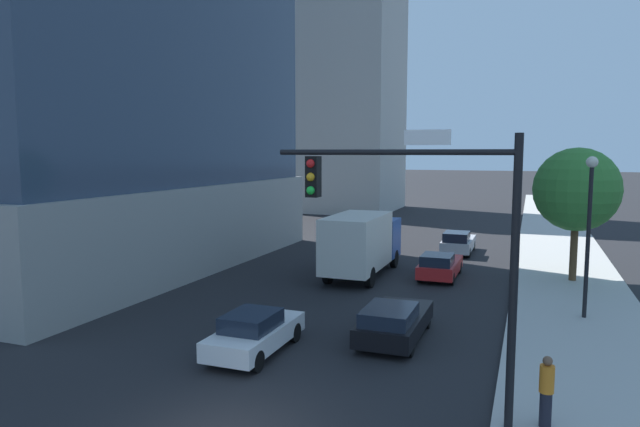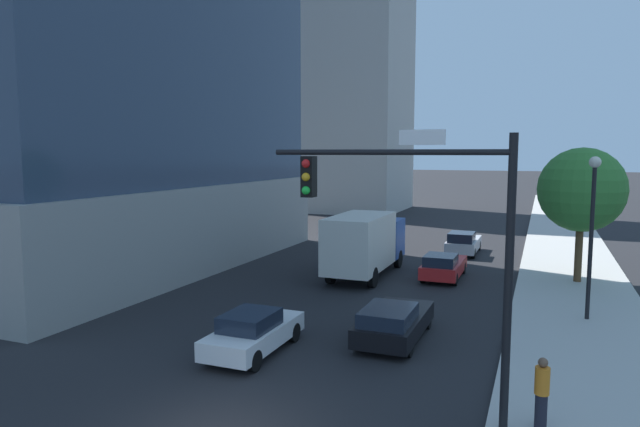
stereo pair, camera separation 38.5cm
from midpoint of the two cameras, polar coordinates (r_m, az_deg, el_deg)
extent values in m
cube|color=#B2AFA8|center=(31.34, 23.68, -6.30)|extent=(5.27, 120.00, 0.15)
cube|color=gray|center=(36.18, -22.64, -0.89)|extent=(17.16, 24.77, 4.81)
cube|color=#B2AFA8|center=(65.19, 2.13, 13.47)|extent=(12.25, 12.33, 29.55)
cube|color=gold|center=(61.12, 4.40, 17.06)|extent=(0.90, 0.90, 36.13)
cylinder|color=black|center=(13.59, 18.41, -6.86)|extent=(0.20, 0.20, 6.90)
cylinder|color=black|center=(13.67, 6.44, 6.25)|extent=(5.85, 0.14, 0.14)
cube|color=black|center=(14.32, -1.46, 3.78)|extent=(0.32, 0.36, 1.05)
sphere|color=red|center=(14.14, -1.76, 5.13)|extent=(0.22, 0.22, 0.22)
sphere|color=orange|center=(14.15, -1.75, 3.75)|extent=(0.22, 0.22, 0.22)
sphere|color=green|center=(14.17, -1.75, 2.38)|extent=(0.22, 0.22, 0.22)
cube|color=white|center=(13.49, 10.11, 7.68)|extent=(1.10, 0.04, 0.36)
cylinder|color=black|center=(23.94, 25.28, -2.75)|extent=(0.16, 0.16, 5.91)
sphere|color=silver|center=(23.68, 25.64, 4.76)|extent=(0.44, 0.44, 0.44)
cylinder|color=brown|center=(30.89, 24.17, -3.47)|extent=(0.36, 0.36, 3.05)
sphere|color=#387F33|center=(30.55, 24.43, 2.26)|extent=(4.18, 4.18, 4.18)
cube|color=black|center=(20.37, 7.16, -11.01)|extent=(1.93, 4.62, 0.64)
cube|color=#19212D|center=(19.33, 6.51, -10.22)|extent=(1.62, 2.30, 0.48)
cylinder|color=black|center=(22.10, 5.95, -10.34)|extent=(0.22, 0.61, 0.61)
cylinder|color=black|center=(21.75, 10.35, -10.69)|extent=(0.22, 0.61, 0.61)
cylinder|color=black|center=(19.23, 3.48, -12.89)|extent=(0.22, 0.61, 0.61)
cylinder|color=black|center=(18.82, 8.57, -13.38)|extent=(0.22, 0.61, 0.61)
cube|color=red|center=(30.30, 11.84, -5.34)|extent=(1.82, 4.43, 0.64)
cube|color=#19212D|center=(29.14, 11.53, -4.64)|extent=(1.53, 1.86, 0.52)
cylinder|color=black|center=(31.94, 10.83, -5.21)|extent=(0.22, 0.62, 0.62)
cylinder|color=black|center=(31.71, 13.69, -5.37)|extent=(0.22, 0.62, 0.62)
cylinder|color=black|center=(29.04, 9.79, -6.35)|extent=(0.22, 0.62, 0.62)
cylinder|color=black|center=(28.79, 12.94, -6.53)|extent=(0.22, 0.62, 0.62)
cube|color=#B7B7BC|center=(37.85, 13.68, -3.02)|extent=(1.82, 4.50, 0.68)
cube|color=#19212D|center=(36.66, 13.49, -2.32)|extent=(1.52, 2.00, 0.58)
cylinder|color=black|center=(39.50, 12.80, -3.05)|extent=(0.22, 0.64, 0.64)
cylinder|color=black|center=(39.31, 15.11, -3.15)|extent=(0.22, 0.64, 0.64)
cylinder|color=black|center=(36.51, 12.12, -3.79)|extent=(0.22, 0.64, 0.64)
cylinder|color=black|center=(36.31, 14.62, -3.91)|extent=(0.22, 0.64, 0.64)
cube|color=silver|center=(18.99, -7.19, -12.24)|extent=(1.77, 4.25, 0.62)
cube|color=#19212D|center=(18.58, -7.63, -10.81)|extent=(1.49, 1.93, 0.53)
cylinder|color=black|center=(20.63, -7.21, -11.48)|extent=(0.22, 0.67, 0.67)
cylinder|color=black|center=(19.98, -3.17, -12.04)|extent=(0.22, 0.67, 0.67)
cylinder|color=black|center=(18.27, -11.59, -13.95)|extent=(0.22, 0.67, 0.67)
cylinder|color=black|center=(17.53, -7.14, -14.75)|extent=(0.22, 0.67, 0.67)
cube|color=#1E4799|center=(32.58, 5.40, -2.42)|extent=(2.49, 2.10, 2.18)
cube|color=silver|center=(28.90, 3.39, -2.92)|extent=(2.49, 5.25, 2.77)
cylinder|color=black|center=(33.08, 3.55, -4.36)|extent=(0.30, 1.02, 1.02)
cylinder|color=black|center=(32.51, 7.25, -4.59)|extent=(0.30, 1.02, 1.02)
cylinder|color=black|center=(28.31, 0.44, -6.17)|extent=(0.30, 1.02, 1.02)
cylinder|color=black|center=(27.64, 4.73, -6.50)|extent=(0.30, 1.02, 1.02)
cylinder|color=black|center=(14.87, 21.32, -18.14)|extent=(0.28, 0.28, 0.84)
cylinder|color=orange|center=(14.58, 21.45, -15.46)|extent=(0.34, 0.34, 0.65)
sphere|color=brown|center=(14.43, 21.52, -13.84)|extent=(0.23, 0.23, 0.23)
camera|label=1|loc=(0.19, -90.54, -0.06)|focal=31.32mm
camera|label=2|loc=(0.19, 89.46, 0.06)|focal=31.32mm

